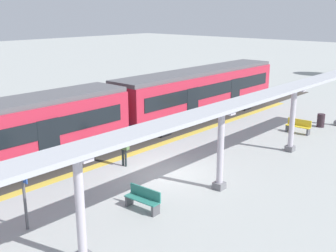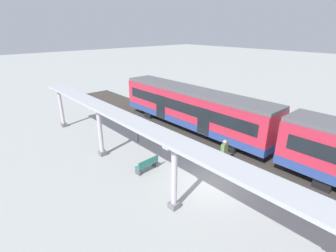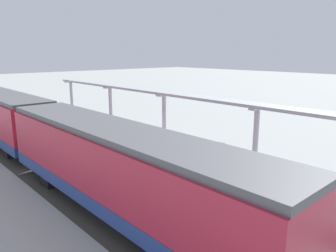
% 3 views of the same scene
% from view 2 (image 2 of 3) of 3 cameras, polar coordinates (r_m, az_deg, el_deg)
% --- Properties ---
extents(ground_plane, '(176.00, 176.00, 0.00)m').
position_cam_2_polar(ground_plane, '(14.47, 9.42, -12.63)').
color(ground_plane, '#9A9E9C').
extents(tactile_edge_strip, '(0.51, 35.39, 0.01)m').
position_cam_2_polar(tactile_edge_strip, '(16.69, 16.32, -8.26)').
color(tactile_edge_strip, gold).
rests_on(tactile_edge_strip, ground).
extents(trackbed, '(3.20, 47.39, 0.01)m').
position_cam_2_polar(trackbed, '(18.14, 19.53, -6.15)').
color(trackbed, '#38332D').
rests_on(trackbed, ground).
extents(train_near_carriage, '(2.65, 14.65, 3.48)m').
position_cam_2_polar(train_near_carriage, '(20.74, 5.38, 4.03)').
color(train_near_carriage, '#B12238').
rests_on(train_near_carriage, ground).
extents(canopy_pillar_nearest, '(1.10, 0.44, 3.46)m').
position_cam_2_polar(canopy_pillar_nearest, '(23.11, -23.33, 3.97)').
color(canopy_pillar_nearest, slate).
rests_on(canopy_pillar_nearest, ground).
extents(canopy_pillar_second, '(1.10, 0.44, 3.46)m').
position_cam_2_polar(canopy_pillar_second, '(16.88, -15.31, -1.17)').
color(canopy_pillar_second, slate).
rests_on(canopy_pillar_second, ground).
extents(canopy_pillar_third, '(1.10, 0.44, 3.46)m').
position_cam_2_polar(canopy_pillar_third, '(11.56, 1.42, -11.55)').
color(canopy_pillar_third, slate).
rests_on(canopy_pillar_third, ground).
extents(canopy_beam, '(1.20, 28.59, 0.16)m').
position_cam_2_polar(canopy_beam, '(10.87, 0.50, -3.06)').
color(canopy_beam, '#A8AAB2').
rests_on(canopy_beam, canopy_pillar_nearest).
extents(bench_mid_platform, '(1.52, 0.52, 0.86)m').
position_cam_2_polar(bench_mid_platform, '(15.12, -4.77, -8.78)').
color(bench_mid_platform, '#2A7569').
rests_on(bench_mid_platform, ground).
extents(platform_info_sign, '(0.56, 0.10, 2.20)m').
position_cam_2_polar(platform_info_sign, '(18.52, -7.02, 0.09)').
color(platform_info_sign, '#4C4C51').
rests_on(platform_info_sign, ground).
extents(passenger_waiting_near_edge, '(0.53, 0.30, 1.75)m').
position_cam_2_polar(passenger_waiting_near_edge, '(15.72, 12.78, -5.32)').
color(passenger_waiting_near_edge, '#232D2F').
rests_on(passenger_waiting_near_edge, ground).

